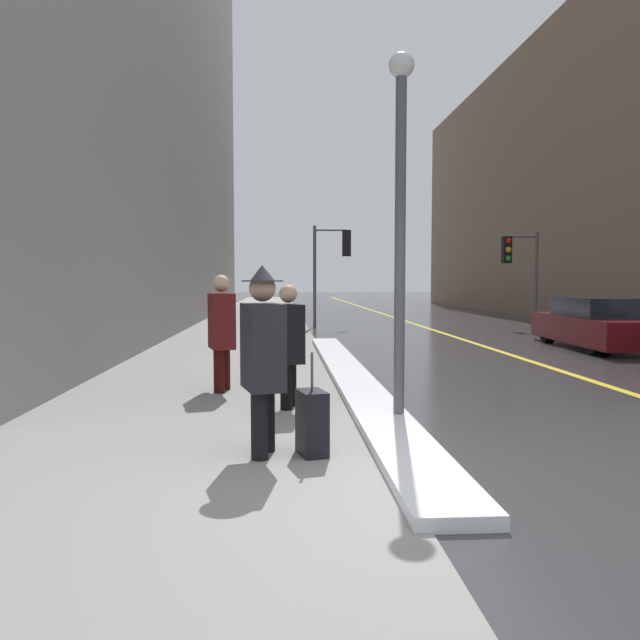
# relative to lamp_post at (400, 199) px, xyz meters

# --- Properties ---
(ground_plane) EXTENTS (160.00, 160.00, 0.00)m
(ground_plane) POSITION_rel_lamp_post_xyz_m (-0.37, -2.24, -2.49)
(ground_plane) COLOR #38383A
(sidewalk_slab) EXTENTS (4.00, 80.00, 0.01)m
(sidewalk_slab) POSITION_rel_lamp_post_xyz_m (-2.37, 12.76, -2.49)
(sidewalk_slab) COLOR gray
(sidewalk_slab) RESTS_ON ground
(road_centre_stripe) EXTENTS (0.16, 80.00, 0.00)m
(road_centre_stripe) POSITION_rel_lamp_post_xyz_m (3.63, 12.76, -2.49)
(road_centre_stripe) COLOR gold
(road_centre_stripe) RESTS_ON ground
(snow_bank_curb) EXTENTS (0.62, 12.18, 0.11)m
(snow_bank_curb) POSITION_rel_lamp_post_xyz_m (-0.19, 3.03, -2.44)
(snow_bank_curb) COLOR white
(snow_bank_curb) RESTS_ON ground
(building_facade_left) EXTENTS (6.00, 36.00, 19.93)m
(building_facade_left) POSITION_rel_lamp_post_xyz_m (-7.37, 17.76, 7.47)
(building_facade_left) COLOR slate
(building_facade_left) RESTS_ON ground
(building_facade_right) EXTENTS (6.00, 36.00, 12.26)m
(building_facade_right) POSITION_rel_lamp_post_xyz_m (12.63, 19.76, 3.64)
(building_facade_right) COLOR #846B56
(building_facade_right) RESTS_ON ground
(lamp_post) EXTENTS (0.28, 0.28, 4.07)m
(lamp_post) POSITION_rel_lamp_post_xyz_m (0.00, 0.00, 0.00)
(lamp_post) COLOR #515156
(lamp_post) RESTS_ON ground
(traffic_light_near) EXTENTS (1.31, 0.33, 3.48)m
(traffic_light_near) POSITION_rel_lamp_post_xyz_m (0.58, 14.68, 0.02)
(traffic_light_near) COLOR #515156
(traffic_light_near) RESTS_ON ground
(traffic_light_far) EXTENTS (1.31, 0.40, 3.23)m
(traffic_light_far) POSITION_rel_lamp_post_xyz_m (6.69, 13.79, -0.17)
(traffic_light_far) COLOR #515156
(traffic_light_far) RESTS_ON ground
(pedestrian_in_glasses) EXTENTS (0.43, 0.59, 1.74)m
(pedestrian_in_glasses) POSITION_rel_lamp_post_xyz_m (-1.48, -1.24, -1.54)
(pedestrian_in_glasses) COLOR black
(pedestrian_in_glasses) RESTS_ON ground
(pedestrian_nearside) EXTENTS (0.41, 0.56, 1.55)m
(pedestrian_nearside) POSITION_rel_lamp_post_xyz_m (-1.22, 0.86, -1.63)
(pedestrian_nearside) COLOR black
(pedestrian_nearside) RESTS_ON ground
(pedestrian_with_shoulder_bag) EXTENTS (0.44, 0.78, 1.68)m
(pedestrian_with_shoulder_bag) POSITION_rel_lamp_post_xyz_m (-2.16, 2.10, -1.56)
(pedestrian_with_shoulder_bag) COLOR #340C0C
(pedestrian_with_shoulder_bag) RESTS_ON ground
(parked_car_maroon) EXTENTS (1.97, 4.47, 1.20)m
(parked_car_maroon) POSITION_rel_lamp_post_xyz_m (6.24, 7.40, -1.92)
(parked_car_maroon) COLOR #600F14
(parked_car_maroon) RESTS_ON ground
(rolling_suitcase) EXTENTS (0.30, 0.40, 0.95)m
(rolling_suitcase) POSITION_rel_lamp_post_xyz_m (-1.04, -1.26, -2.19)
(rolling_suitcase) COLOR black
(rolling_suitcase) RESTS_ON ground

